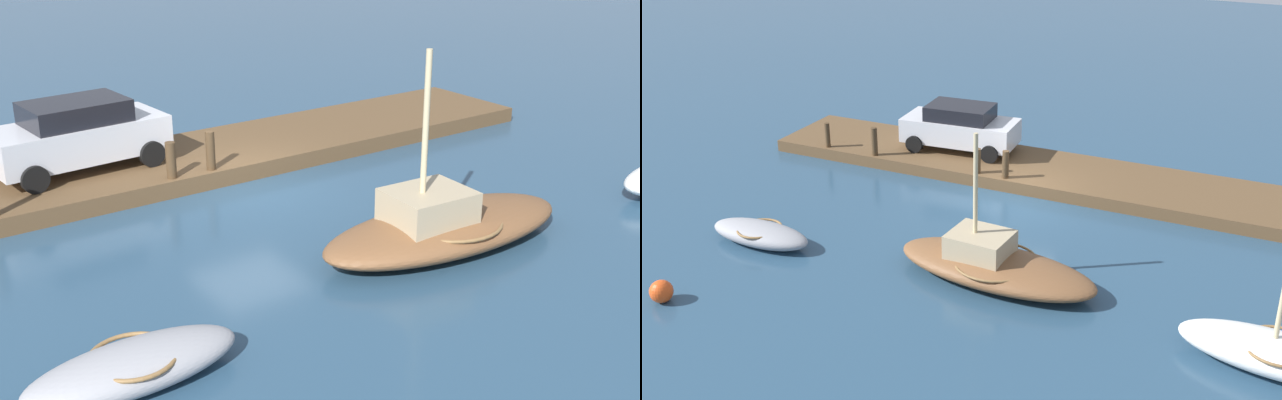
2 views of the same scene
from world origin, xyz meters
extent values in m
plane|color=navy|center=(0.00, 0.00, 0.00)|extent=(84.00, 84.00, 0.00)
cube|color=brown|center=(0.00, -2.22, 0.21)|extent=(19.81, 3.52, 0.43)
ellipsoid|color=#939399|center=(5.51, 6.12, 0.32)|extent=(3.28, 1.28, 0.64)
torus|color=olive|center=(5.51, 6.12, 0.50)|extent=(1.34, 1.34, 0.07)
ellipsoid|color=brown|center=(-1.57, 5.18, 0.38)|extent=(5.82, 2.59, 0.77)
torus|color=olive|center=(-1.57, 5.18, 0.59)|extent=(2.44, 2.44, 0.07)
cube|color=tan|center=(-1.10, 5.15, 0.96)|extent=(1.69, 1.44, 0.69)
cylinder|color=#C6B284|center=(-0.94, 5.14, 2.35)|extent=(0.12, 0.12, 3.47)
cylinder|color=#47331E|center=(0.58, -0.71, 0.91)|extent=(0.22, 0.22, 0.96)
cylinder|color=#47331E|center=(1.62, -0.71, 0.87)|extent=(0.24, 0.24, 0.88)
cube|color=silver|center=(3.15, -2.58, 1.18)|extent=(4.28, 2.07, 0.86)
cube|color=black|center=(3.15, -2.58, 1.87)|extent=(2.44, 1.73, 0.53)
cylinder|color=black|center=(4.54, -1.58, 0.75)|extent=(0.65, 0.26, 0.64)
cylinder|color=black|center=(4.66, -3.36, 0.75)|extent=(0.65, 0.26, 0.64)
cylinder|color=black|center=(1.63, -1.79, 0.75)|extent=(0.65, 0.26, 0.64)
cylinder|color=black|center=(1.75, -3.57, 0.75)|extent=(0.65, 0.26, 0.64)
camera|label=1|loc=(9.01, 15.65, 6.73)|focal=44.43mm
camera|label=2|loc=(-8.63, 22.29, 10.59)|focal=44.25mm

